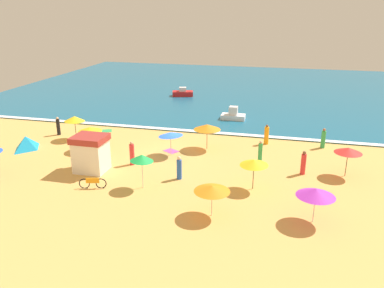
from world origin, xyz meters
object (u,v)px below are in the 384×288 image
at_px(beach_umbrella_9, 254,162).
at_px(beach_umbrella_8, 348,150).
at_px(beach_umbrella_0, 207,127).
at_px(beachgoer_4, 323,139).
at_px(beachgoer_6, 132,154).
at_px(parked_bicycle, 93,183).
at_px(lifeguard_cabana, 91,153).
at_px(beachgoer_3, 58,126).
at_px(beach_umbrella_1, 142,158).
at_px(beach_umbrella_4, 212,188).
at_px(beachgoer_2, 303,163).
at_px(beachgoer_0, 179,168).
at_px(small_boat_1, 233,115).
at_px(beachgoer_1, 260,152).
at_px(beach_tent, 26,143).
at_px(beach_umbrella_7, 316,192).
at_px(beach_umbrella_2, 90,129).
at_px(beach_umbrella_6, 74,119).
at_px(beachgoer_5, 266,135).
at_px(small_boat_0, 183,93).
at_px(beach_umbrella_3, 171,134).

bearing_deg(beach_umbrella_9, beach_umbrella_8, 31.25).
distance_m(beach_umbrella_0, beachgoer_4, 9.92).
bearing_deg(beachgoer_6, parked_bicycle, -101.96).
bearing_deg(beach_umbrella_0, lifeguard_cabana, -137.27).
bearing_deg(beachgoer_3, beach_umbrella_1, -36.79).
distance_m(lifeguard_cabana, beach_umbrella_4, 10.69).
height_order(beach_umbrella_8, beachgoer_4, beach_umbrella_8).
height_order(beach_umbrella_1, beachgoer_2, beach_umbrella_1).
bearing_deg(beach_umbrella_8, beachgoer_0, -163.28).
bearing_deg(small_boat_1, beachgoer_1, -71.75).
height_order(beach_tent, beachgoer_3, beachgoer_3).
bearing_deg(beach_umbrella_7, beach_umbrella_1, 170.47).
distance_m(beach_tent, parked_bicycle, 10.57).
relative_size(beach_umbrella_0, beach_umbrella_2, 1.23).
relative_size(beach_umbrella_2, beach_umbrella_9, 0.91).
bearing_deg(beach_tent, beach_umbrella_6, 51.48).
xyz_separation_m(beach_umbrella_4, beach_tent, (-17.34, 7.13, -1.15)).
height_order(beachgoer_4, beachgoer_6, beachgoer_6).
height_order(beach_umbrella_1, beachgoer_5, beach_umbrella_1).
height_order(beach_umbrella_8, small_boat_1, beach_umbrella_8).
distance_m(beach_umbrella_4, beachgoer_2, 9.07).
xyz_separation_m(beach_tent, beachgoer_6, (9.96, -1.02, 0.29)).
xyz_separation_m(beachgoer_3, small_boat_1, (15.09, 8.99, -0.28)).
xyz_separation_m(beachgoer_3, beachgoer_6, (9.49, -5.16, 0.04)).
xyz_separation_m(beach_umbrella_2, beach_tent, (-5.45, -1.08, -1.27)).
distance_m(beach_umbrella_7, beach_tent, 23.89).
bearing_deg(beachgoer_3, beach_umbrella_9, -20.89).
bearing_deg(beach_umbrella_0, beachgoer_4, 15.60).
relative_size(lifeguard_cabana, small_boat_0, 0.91).
relative_size(beach_umbrella_3, beachgoer_2, 1.48).
distance_m(beachgoer_2, beachgoer_5, 6.69).
distance_m(beachgoer_0, beachgoer_5, 10.42).
bearing_deg(beachgoer_4, beach_umbrella_6, -171.96).
height_order(beach_umbrella_4, beachgoer_5, beach_umbrella_4).
distance_m(beach_umbrella_9, parked_bicycle, 10.67).
bearing_deg(lifeguard_cabana, beach_umbrella_0, 42.73).
height_order(beachgoer_0, beachgoer_5, beachgoer_5).
xyz_separation_m(lifeguard_cabana, beachgoer_2, (14.94, 3.11, -0.54)).
relative_size(beach_umbrella_1, small_boat_1, 0.96).
xyz_separation_m(beach_umbrella_7, small_boat_1, (-7.41, 19.56, -1.28)).
bearing_deg(beachgoer_1, beachgoer_5, 88.02).
relative_size(beach_tent, parked_bicycle, 1.29).
xyz_separation_m(beach_umbrella_9, beachgoer_1, (0.05, 4.73, -1.04)).
relative_size(beach_umbrella_1, beachgoer_4, 1.38).
bearing_deg(beach_umbrella_9, beach_umbrella_1, -167.37).
xyz_separation_m(beach_umbrella_0, beachgoer_6, (-4.76, -4.81, -1.06)).
bearing_deg(beach_umbrella_0, beachgoer_2, -24.31).
xyz_separation_m(lifeguard_cabana, beach_umbrella_1, (4.64, -1.79, 0.74)).
bearing_deg(beach_umbrella_1, beachgoer_5, 56.16).
bearing_deg(beachgoer_4, beachgoer_1, -135.88).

